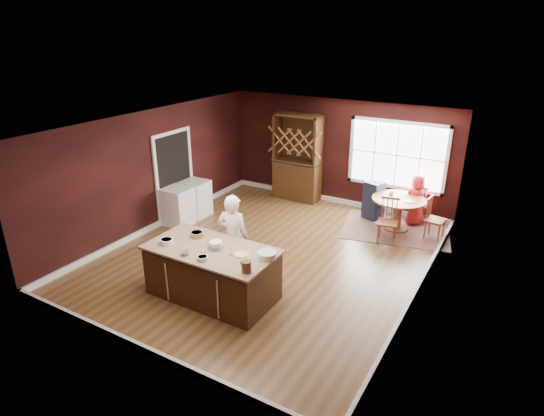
% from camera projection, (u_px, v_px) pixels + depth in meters
% --- Properties ---
extents(room_shell, '(7.00, 7.00, 7.00)m').
position_uv_depth(room_shell, '(269.00, 193.00, 8.80)').
color(room_shell, brown).
rests_on(room_shell, ground).
extents(window, '(2.36, 0.10, 1.66)m').
position_uv_depth(window, '(397.00, 155.00, 10.82)').
color(window, white).
rests_on(window, room_shell).
extents(doorway, '(0.08, 1.26, 2.13)m').
position_uv_depth(doorway, '(174.00, 177.00, 10.80)').
color(doorway, white).
rests_on(doorway, room_shell).
extents(kitchen_island, '(2.22, 1.16, 0.92)m').
position_uv_depth(kitchen_island, '(213.00, 273.00, 7.76)').
color(kitchen_island, '#341B0C').
rests_on(kitchen_island, ground).
extents(dining_table, '(1.20, 1.20, 0.75)m').
position_uv_depth(dining_table, '(398.00, 207.00, 10.31)').
color(dining_table, brown).
rests_on(dining_table, ground).
extents(baker, '(0.66, 0.50, 1.64)m').
position_uv_depth(baker, '(233.00, 237.00, 8.20)').
color(baker, white).
rests_on(baker, ground).
extents(layer_cake, '(0.30, 0.30, 0.12)m').
position_uv_depth(layer_cake, '(216.00, 245.00, 7.55)').
color(layer_cake, white).
rests_on(layer_cake, kitchen_island).
extents(bowl_blue, '(0.23, 0.23, 0.09)m').
position_uv_depth(bowl_blue, '(167.00, 241.00, 7.72)').
color(bowl_blue, silver).
rests_on(bowl_blue, kitchen_island).
extents(bowl_yellow, '(0.23, 0.23, 0.09)m').
position_uv_depth(bowl_yellow, '(197.00, 234.00, 7.98)').
color(bowl_yellow, '#AD774A').
rests_on(bowl_yellow, kitchen_island).
extents(bowl_pink, '(0.15, 0.15, 0.05)m').
position_uv_depth(bowl_pink, '(185.00, 253.00, 7.35)').
color(bowl_pink, silver).
rests_on(bowl_pink, kitchen_island).
extents(bowl_olive, '(0.18, 0.18, 0.07)m').
position_uv_depth(bowl_olive, '(203.00, 258.00, 7.18)').
color(bowl_olive, beige).
rests_on(bowl_olive, kitchen_island).
extents(drinking_glass, '(0.07, 0.07, 0.14)m').
position_uv_depth(drinking_glass, '(230.00, 252.00, 7.32)').
color(drinking_glass, silver).
rests_on(drinking_glass, kitchen_island).
extents(dinner_plate, '(0.24, 0.24, 0.02)m').
position_uv_depth(dinner_plate, '(242.00, 254.00, 7.36)').
color(dinner_plate, beige).
rests_on(dinner_plate, kitchen_island).
extents(white_tub, '(0.32, 0.32, 0.11)m').
position_uv_depth(white_tub, '(267.00, 255.00, 7.24)').
color(white_tub, white).
rests_on(white_tub, kitchen_island).
extents(stoneware_crock, '(0.15, 0.15, 0.18)m').
position_uv_depth(stoneware_crock, '(246.00, 267.00, 6.82)').
color(stoneware_crock, brown).
rests_on(stoneware_crock, kitchen_island).
extents(toy_figurine, '(0.05, 0.05, 0.08)m').
position_uv_depth(toy_figurine, '(242.00, 262.00, 7.06)').
color(toy_figurine, yellow).
rests_on(toy_figurine, kitchen_island).
extents(rug, '(2.68, 2.28, 0.01)m').
position_uv_depth(rug, '(396.00, 229.00, 10.50)').
color(rug, brown).
rests_on(rug, ground).
extents(chair_east, '(0.43, 0.45, 0.95)m').
position_uv_depth(chair_east, '(436.00, 218.00, 9.87)').
color(chair_east, brown).
rests_on(chair_east, ground).
extents(chair_south, '(0.48, 0.47, 0.99)m').
position_uv_depth(chair_south, '(388.00, 221.00, 9.69)').
color(chair_south, brown).
rests_on(chair_south, ground).
extents(chair_north, '(0.43, 0.42, 0.92)m').
position_uv_depth(chair_north, '(418.00, 203.00, 10.78)').
color(chair_north, olive).
rests_on(chair_north, ground).
extents(seated_woman, '(0.71, 0.66, 1.21)m').
position_uv_depth(seated_woman, '(416.00, 200.00, 10.56)').
color(seated_woman, red).
rests_on(seated_woman, ground).
extents(high_chair, '(0.50, 0.50, 0.97)m').
position_uv_depth(high_chair, '(374.00, 199.00, 10.92)').
color(high_chair, black).
rests_on(high_chair, ground).
extents(toddler, '(0.18, 0.14, 0.26)m').
position_uv_depth(toddler, '(372.00, 186.00, 10.83)').
color(toddler, '#8CA5BF').
rests_on(toddler, high_chair).
extents(table_plate, '(0.21, 0.21, 0.02)m').
position_uv_depth(table_plate, '(410.00, 201.00, 10.04)').
color(table_plate, beige).
rests_on(table_plate, dining_table).
extents(table_cup, '(0.13, 0.13, 0.09)m').
position_uv_depth(table_cup, '(391.00, 194.00, 10.39)').
color(table_cup, white).
rests_on(table_cup, dining_table).
extents(hutch, '(1.25, 0.52, 2.28)m').
position_uv_depth(hutch, '(297.00, 158.00, 11.94)').
color(hutch, '#3F2111').
rests_on(hutch, ground).
extents(washer, '(0.61, 0.59, 0.89)m').
position_uv_depth(washer, '(178.00, 206.00, 10.61)').
color(washer, white).
rests_on(washer, ground).
extents(dryer, '(0.60, 0.58, 0.88)m').
position_uv_depth(dryer, '(195.00, 198.00, 11.12)').
color(dryer, white).
rests_on(dryer, ground).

